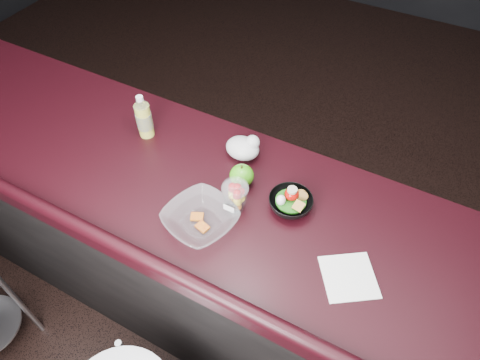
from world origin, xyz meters
The scene contains 9 objects.
room_shell centered at (0.00, 0.00, 1.83)m, with size 8.00×8.00×8.00m.
counter centered at (0.00, 0.30, 0.51)m, with size 4.06×0.71×1.02m.
lemonade_bottle centered at (-0.40, 0.43, 1.10)m, with size 0.06×0.06×0.19m.
fruit_cup centered at (0.10, 0.27, 1.09)m, with size 0.09×0.09×0.13m.
green_apple centered at (0.07, 0.38, 1.06)m, with size 0.09×0.09×0.09m.
plastic_bag centered at (0.01, 0.51, 1.06)m, with size 0.13×0.11×0.10m.
snack_bowl centered at (0.27, 0.36, 1.05)m, with size 0.18×0.18×0.08m.
takeout_bowl centered at (0.03, 0.15, 1.05)m, with size 0.29×0.29×0.06m.
paper_napkin centered at (0.54, 0.20, 1.02)m, with size 0.16×0.16×0.00m, color white.
Camera 1 is at (0.54, -0.52, 2.21)m, focal length 32.00 mm.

